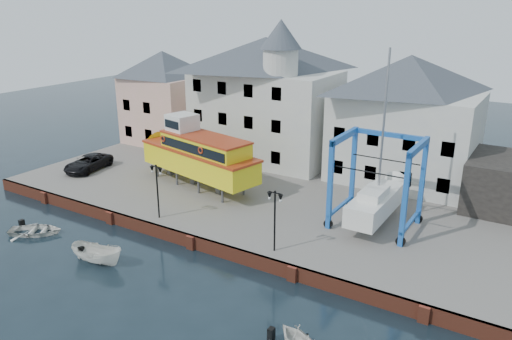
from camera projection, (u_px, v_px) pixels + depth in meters
The scene contains 13 objects.
ground at pixel (191, 249), 34.97m from camera, with size 140.00×140.00×0.00m, color #17242D.
hardstanding at pixel (270, 193), 43.67m from camera, with size 44.00×22.00×1.00m, color slate.
quay_wall at pixel (192, 242), 34.89m from camera, with size 44.00×0.47×1.00m.
building_pink at pixel (165, 97), 56.46m from camera, with size 8.00×7.00×10.30m.
building_white_main at pixel (266, 97), 49.85m from camera, with size 14.00×8.30×14.00m.
building_white_right at pixel (406, 120), 43.67m from camera, with size 12.00×8.00×11.20m.
lamp_post_left at pixel (157, 178), 36.59m from camera, with size 1.12×0.32×4.20m.
lamp_post_right at pixel (275, 206), 31.60m from camera, with size 1.12×0.32×4.20m.
tour_boat at pixel (193, 153), 43.67m from camera, with size 14.41×6.29×6.11m.
travel_lift at pixel (379, 195), 36.22m from camera, with size 5.90×8.35×12.61m.
van at pixel (88, 163), 47.97m from camera, with size 2.39×5.17×1.44m, color black.
motorboat_a at pixel (98, 263), 33.07m from camera, with size 1.46×3.89×1.50m, color white.
motorboat_d at pixel (36, 234), 37.22m from camera, with size 2.72×3.81×0.79m, color white.
Camera 1 is at (20.35, -24.27, 16.46)m, focal length 35.00 mm.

